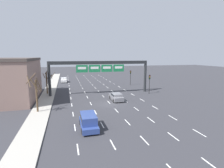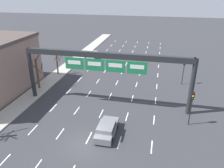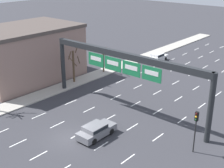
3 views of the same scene
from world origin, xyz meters
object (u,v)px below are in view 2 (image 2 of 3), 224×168
at_px(car_grey, 107,129).
at_px(traffic_light_near_gantry, 184,67).
at_px(tree_bare_second, 38,71).
at_px(sign_gantry, 105,64).
at_px(tree_bare_closest, 58,62).
at_px(traffic_light_mid_block, 192,102).
at_px(car_white, 93,55).

xyz_separation_m(car_grey, traffic_light_near_gantry, (8.85, 15.77, 2.27)).
height_order(car_grey, tree_bare_second, tree_bare_second).
height_order(sign_gantry, traffic_light_near_gantry, sign_gantry).
relative_size(sign_gantry, car_grey, 5.06).
xyz_separation_m(traffic_light_near_gantry, tree_bare_closest, (-21.75, -0.26, -0.74)).
height_order(traffic_light_near_gantry, traffic_light_mid_block, traffic_light_near_gantry).
relative_size(car_grey, traffic_light_near_gantry, 1.03).
height_order(car_white, traffic_light_mid_block, traffic_light_mid_block).
xyz_separation_m(car_grey, tree_bare_closest, (-12.89, 15.51, 1.53)).
distance_m(tree_bare_closest, tree_bare_second, 6.34).
relative_size(sign_gantry, traffic_light_mid_block, 5.22).
relative_size(traffic_light_near_gantry, tree_bare_closest, 1.00).
bearing_deg(car_grey, car_white, 110.25).
bearing_deg(car_white, car_grey, -69.75).
bearing_deg(traffic_light_near_gantry, tree_bare_second, -163.38).
distance_m(car_grey, tree_bare_second, 16.19).
height_order(tree_bare_closest, tree_bare_second, tree_bare_second).
height_order(car_white, tree_bare_second, tree_bare_second).
relative_size(traffic_light_mid_block, tree_bare_closest, 1.00).
height_order(car_white, traffic_light_near_gantry, traffic_light_near_gantry).
bearing_deg(traffic_light_near_gantry, traffic_light_mid_block, -90.10).
xyz_separation_m(car_grey, car_white, (-9.76, 26.45, 0.04)).
xyz_separation_m(car_grey, traffic_light_mid_block, (8.83, 3.94, 2.27)).
height_order(traffic_light_near_gantry, tree_bare_closest, tree_bare_closest).
height_order(traffic_light_near_gantry, tree_bare_second, tree_bare_second).
xyz_separation_m(sign_gantry, tree_bare_second, (-11.44, 2.71, -2.90)).
distance_m(sign_gantry, traffic_light_near_gantry, 14.33).
xyz_separation_m(sign_gantry, car_grey, (1.71, -6.50, -5.04)).
bearing_deg(tree_bare_closest, traffic_light_mid_block, -28.04).
distance_m(traffic_light_near_gantry, tree_bare_closest, 21.76).
height_order(sign_gantry, traffic_light_mid_block, sign_gantry).
xyz_separation_m(car_white, tree_bare_second, (-3.39, -17.25, 2.10)).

